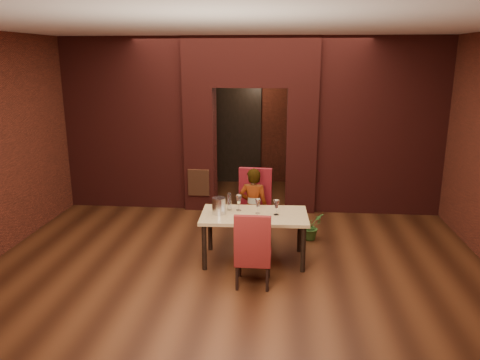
% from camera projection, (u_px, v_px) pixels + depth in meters
% --- Properties ---
extents(floor, '(8.00, 8.00, 0.00)m').
position_uv_depth(floor, '(241.00, 247.00, 7.18)').
color(floor, '#442211').
rests_on(floor, ground).
extents(ceiling, '(7.00, 8.00, 0.04)m').
position_uv_depth(ceiling, '(241.00, 29.00, 6.37)').
color(ceiling, silver).
rests_on(ceiling, ground).
extents(wall_back, '(7.00, 0.04, 3.20)m').
position_uv_depth(wall_back, '(257.00, 113.00, 10.63)').
color(wall_back, maroon).
rests_on(wall_back, ground).
extents(wall_front, '(7.00, 0.04, 3.20)m').
position_uv_depth(wall_front, '(184.00, 261.00, 2.92)').
color(wall_front, maroon).
rests_on(wall_front, ground).
extents(wall_left, '(0.04, 8.00, 3.20)m').
position_uv_depth(wall_left, '(11.00, 141.00, 7.08)').
color(wall_left, maroon).
rests_on(wall_left, ground).
extents(pillar_left, '(0.55, 0.55, 2.30)m').
position_uv_depth(pillar_left, '(201.00, 148.00, 8.90)').
color(pillar_left, maroon).
rests_on(pillar_left, ground).
extents(pillar_right, '(0.55, 0.55, 2.30)m').
position_uv_depth(pillar_right, '(301.00, 150.00, 8.73)').
color(pillar_right, maroon).
rests_on(pillar_right, ground).
extents(lintel, '(2.45, 0.55, 0.90)m').
position_uv_depth(lintel, '(251.00, 62.00, 8.41)').
color(lintel, maroon).
rests_on(lintel, ground).
extents(wing_wall_left, '(2.28, 0.35, 3.20)m').
position_uv_depth(wing_wall_left, '(127.00, 124.00, 8.91)').
color(wing_wall_left, maroon).
rests_on(wing_wall_left, ground).
extents(wing_wall_right, '(2.28, 0.35, 3.20)m').
position_uv_depth(wing_wall_right, '(380.00, 127.00, 8.49)').
color(wing_wall_right, maroon).
rests_on(wing_wall_right, ground).
extents(vent_panel, '(0.40, 0.03, 0.50)m').
position_uv_depth(vent_panel, '(199.00, 183.00, 8.77)').
color(vent_panel, '#A95731').
rests_on(vent_panel, ground).
extents(rear_door, '(0.90, 0.08, 2.10)m').
position_uv_depth(rear_door, '(239.00, 137.00, 10.74)').
color(rear_door, black).
rests_on(rear_door, ground).
extents(rear_door_frame, '(1.02, 0.04, 2.22)m').
position_uv_depth(rear_door_frame, '(239.00, 137.00, 10.70)').
color(rear_door_frame, black).
rests_on(rear_door_frame, ground).
extents(dining_table, '(1.52, 0.89, 0.70)m').
position_uv_depth(dining_table, '(254.00, 237.00, 6.65)').
color(dining_table, tan).
rests_on(dining_table, ground).
extents(chair_far, '(0.55, 0.55, 1.15)m').
position_uv_depth(chair_far, '(253.00, 207.00, 7.27)').
color(chair_far, maroon).
rests_on(chair_far, ground).
extents(chair_near, '(0.45, 0.45, 0.99)m').
position_uv_depth(chair_near, '(253.00, 248.00, 5.91)').
color(chair_near, maroon).
rests_on(chair_near, ground).
extents(person_seated, '(0.48, 0.35, 1.22)m').
position_uv_depth(person_seated, '(253.00, 207.00, 7.15)').
color(person_seated, silver).
rests_on(person_seated, ground).
extents(wine_glass_a, '(0.09, 0.09, 0.23)m').
position_uv_depth(wine_glass_a, '(239.00, 203.00, 6.69)').
color(wine_glass_a, silver).
rests_on(wine_glass_a, dining_table).
extents(wine_glass_b, '(0.09, 0.09, 0.21)m').
position_uv_depth(wine_glass_b, '(258.00, 206.00, 6.56)').
color(wine_glass_b, white).
rests_on(wine_glass_b, dining_table).
extents(wine_glass_c, '(0.09, 0.09, 0.21)m').
position_uv_depth(wine_glass_c, '(276.00, 207.00, 6.50)').
color(wine_glass_c, white).
rests_on(wine_glass_c, dining_table).
extents(tasting_sheet, '(0.28, 0.20, 0.00)m').
position_uv_depth(tasting_sheet, '(245.00, 217.00, 6.42)').
color(tasting_sheet, silver).
rests_on(tasting_sheet, dining_table).
extents(wine_bucket, '(0.19, 0.19, 0.24)m').
position_uv_depth(wine_bucket, '(219.00, 206.00, 6.54)').
color(wine_bucket, silver).
rests_on(wine_bucket, dining_table).
extents(water_bottle, '(0.06, 0.06, 0.26)m').
position_uv_depth(water_bottle, '(229.00, 201.00, 6.71)').
color(water_bottle, silver).
rests_on(water_bottle, dining_table).
extents(potted_plant, '(0.51, 0.51, 0.43)m').
position_uv_depth(potted_plant, '(310.00, 226.00, 7.47)').
color(potted_plant, '#386627').
rests_on(potted_plant, ground).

